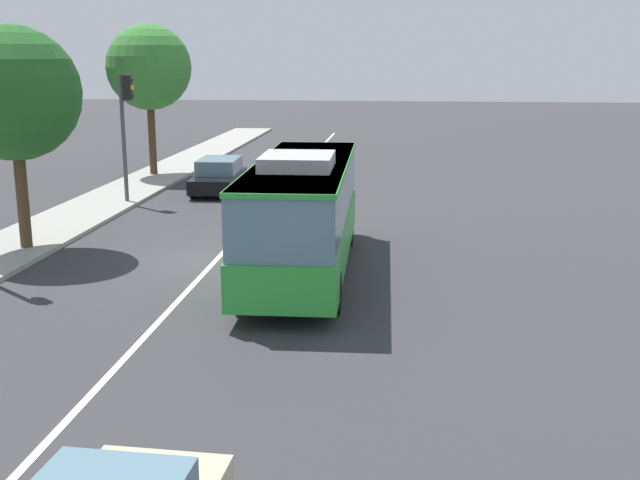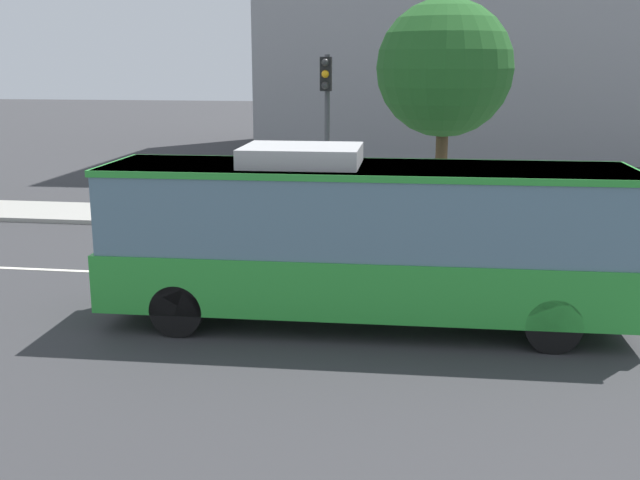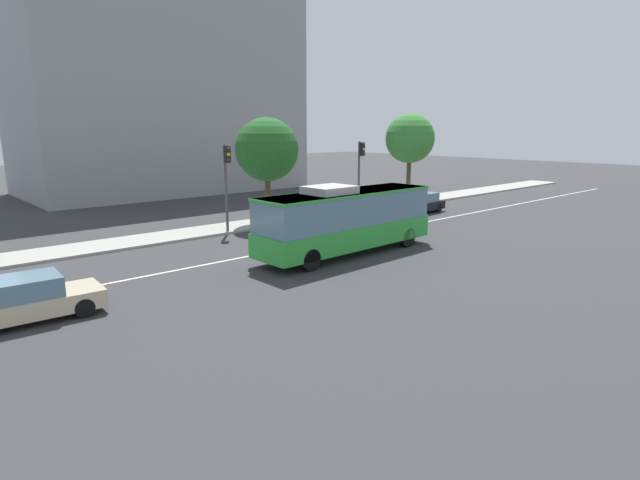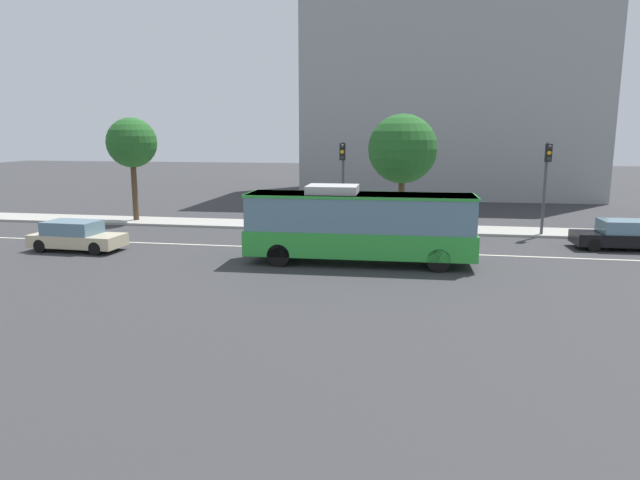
% 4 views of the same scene
% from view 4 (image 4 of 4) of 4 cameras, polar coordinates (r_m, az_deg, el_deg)
% --- Properties ---
extents(ground_plane, '(160.00, 160.00, 0.00)m').
position_cam_4_polar(ground_plane, '(27.72, 6.73, -1.18)').
color(ground_plane, '#333335').
extents(sidewalk_kerb, '(80.00, 2.90, 0.14)m').
position_cam_4_polar(sidewalk_kerb, '(34.21, 7.40, 1.20)').
color(sidewalk_kerb, '#9E9B93').
rests_on(sidewalk_kerb, ground_plane).
extents(lane_centre_line, '(76.00, 0.16, 0.01)m').
position_cam_4_polar(lane_centre_line, '(27.72, 6.73, -1.17)').
color(lane_centre_line, silver).
rests_on(lane_centre_line, ground_plane).
extents(transit_bus, '(10.06, 2.76, 3.46)m').
position_cam_4_polar(transit_bus, '(24.80, 3.96, 1.71)').
color(transit_bus, green).
rests_on(transit_bus, ground_plane).
extents(sedan_black, '(4.57, 1.98, 1.46)m').
position_cam_4_polar(sedan_black, '(31.78, 28.31, 0.45)').
color(sedan_black, black).
rests_on(sedan_black, ground_plane).
extents(sedan_beige, '(4.57, 1.99, 1.46)m').
position_cam_4_polar(sedan_beige, '(30.20, -23.46, 0.38)').
color(sedan_beige, '#C6B793').
rests_on(sedan_beige, ground_plane).
extents(traffic_light_near_corner, '(0.33, 0.62, 5.20)m').
position_cam_4_polar(traffic_light_near_corner, '(33.39, 21.93, 6.32)').
color(traffic_light_near_corner, '#47474C').
rests_on(traffic_light_near_corner, ground_plane).
extents(traffic_light_mid_block, '(0.32, 0.62, 5.20)m').
position_cam_4_polar(traffic_light_mid_block, '(32.83, 2.31, 7.02)').
color(traffic_light_mid_block, '#47474C').
rests_on(traffic_light_mid_block, ground_plane).
extents(street_tree_kerbside_centre, '(3.16, 3.16, 6.69)m').
position_cam_4_polar(street_tree_kerbside_centre, '(38.28, -18.50, 9.26)').
color(street_tree_kerbside_centre, '#4C3823').
rests_on(street_tree_kerbside_centre, ground_plane).
extents(street_tree_kerbside_right, '(3.99, 3.99, 6.80)m').
position_cam_4_polar(street_tree_kerbside_right, '(33.20, 8.34, 9.08)').
color(street_tree_kerbside_right, '#4C3823').
rests_on(street_tree_kerbside_right, ground_plane).
extents(office_block_background, '(25.94, 14.67, 23.80)m').
position_cam_4_polar(office_block_background, '(56.08, 12.87, 16.85)').
color(office_block_background, '#939399').
rests_on(office_block_background, ground_plane).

